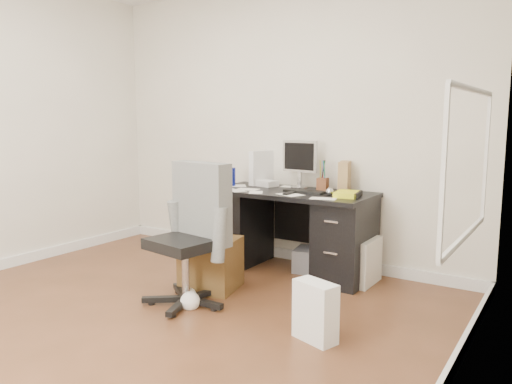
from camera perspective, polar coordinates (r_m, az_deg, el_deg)
ground at (r=3.65m, az=-13.68°, el=-14.43°), size 4.00×4.00×0.00m
room_shell at (r=3.38m, az=-13.91°, el=12.53°), size 4.02×4.02×2.71m
desk at (r=4.61m, az=3.90°, el=-4.19°), size 1.50×0.70×0.75m
loose_papers at (r=4.60m, az=1.45°, el=0.26°), size 1.10×0.60×0.00m
lcd_monitor at (r=4.70m, az=5.04°, el=3.20°), size 0.38×0.24×0.46m
keyboard at (r=4.45m, az=5.57°, el=0.07°), size 0.38×0.13×0.02m
computer_mouse at (r=4.30m, az=8.42°, el=0.04°), size 0.08×0.08×0.07m
travel_mug at (r=4.87m, az=-2.83°, el=1.75°), size 0.10×0.10×0.18m
white_binder at (r=4.95m, az=0.68°, el=2.79°), size 0.20×0.32×0.34m
magazine_file at (r=4.56m, az=10.07°, el=1.76°), size 0.17×0.25×0.27m
pen_cup at (r=4.59m, az=7.64°, el=1.88°), size 0.13×0.13×0.28m
yellow_book at (r=4.26m, az=10.42°, el=-0.24°), size 0.23×0.28×0.04m
paper_remote at (r=4.32m, az=3.93°, el=-0.18°), size 0.27×0.25×0.02m
office_chair at (r=3.78m, az=-8.13°, el=-4.90°), size 0.69×0.69×1.07m
pc_tower at (r=4.39m, az=12.29°, el=-7.74°), size 0.18×0.39×0.39m
shopping_bag at (r=3.26m, az=6.80°, el=-13.39°), size 0.33×0.28×0.38m
wicker_basket at (r=4.18m, az=-5.13°, el=-8.17°), size 0.51×0.51×0.42m
desk_printer at (r=4.68m, az=6.74°, el=-7.76°), size 0.41×0.36×0.21m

